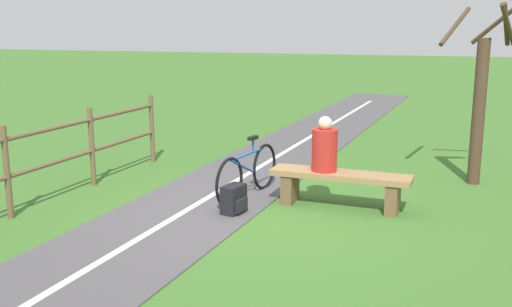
# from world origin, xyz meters

# --- Properties ---
(ground_plane) EXTENTS (80.00, 80.00, 0.00)m
(ground_plane) POSITION_xyz_m (0.00, 0.00, 0.00)
(ground_plane) COLOR #3D6B28
(bench) EXTENTS (1.94, 0.57, 0.50)m
(bench) POSITION_xyz_m (-1.02, -0.49, 0.35)
(bench) COLOR #937047
(bench) RESTS_ON ground_plane
(person_seated) EXTENTS (0.37, 0.37, 0.76)m
(person_seated) POSITION_xyz_m (-0.79, -0.51, 0.82)
(person_seated) COLOR #B2231E
(person_seated) RESTS_ON bench
(bicycle) EXTENTS (0.39, 1.72, 0.88)m
(bicycle) POSITION_xyz_m (0.33, -0.58, 0.37)
(bicycle) COLOR black
(bicycle) RESTS_ON ground_plane
(backpack) EXTENTS (0.31, 0.39, 0.39)m
(backpack) POSITION_xyz_m (0.28, 0.20, 0.19)
(backpack) COLOR black
(backpack) RESTS_ON ground_plane
(tree_by_path) EXTENTS (1.48, 1.29, 3.08)m
(tree_by_path) POSITION_xyz_m (-2.87, -2.39, 1.39)
(tree_by_path) COLOR #473323
(tree_by_path) RESTS_ON ground_plane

